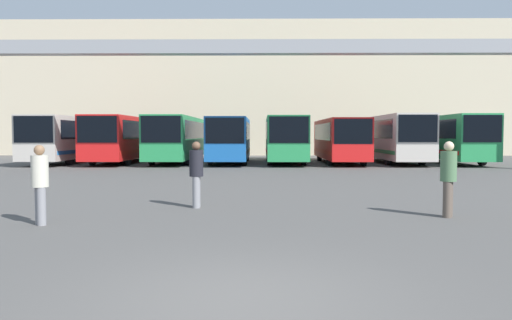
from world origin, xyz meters
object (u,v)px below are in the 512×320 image
at_px(pedestrian_mid_right, 40,183).
at_px(bus_slot_6, 392,136).
at_px(bus_slot_1, 123,137).
at_px(pedestrian_mid_left, 448,177).
at_px(pedestrian_near_left, 196,173).
at_px(bus_slot_4, 285,137).
at_px(bus_slot_3, 230,138).
at_px(bus_slot_2, 177,137).
at_px(bus_slot_5, 340,138).
at_px(bus_slot_0, 71,137).
at_px(bus_slot_7, 448,136).

bearing_deg(pedestrian_mid_right, bus_slot_6, 113.17).
xyz_separation_m(bus_slot_1, pedestrian_mid_right, (4.89, -24.23, -0.90)).
xyz_separation_m(pedestrian_mid_right, pedestrian_mid_left, (9.31, 1.11, 0.03)).
bearing_deg(pedestrian_near_left, bus_slot_4, -9.69).
bearing_deg(bus_slot_6, bus_slot_3, -175.92).
distance_m(bus_slot_3, bus_slot_6, 11.39).
relative_size(bus_slot_2, bus_slot_5, 1.16).
relative_size(bus_slot_0, pedestrian_mid_left, 6.46).
bearing_deg(pedestrian_mid_left, bus_slot_4, 38.81).
bearing_deg(bus_slot_6, pedestrian_mid_right, -119.88).
xyz_separation_m(bus_slot_1, bus_slot_5, (15.14, -0.59, -0.11)).
relative_size(bus_slot_6, pedestrian_mid_right, 6.65).
xyz_separation_m(bus_slot_5, pedestrian_near_left, (-7.17, -21.04, -0.78)).
bearing_deg(bus_slot_2, pedestrian_mid_left, -65.95).
height_order(bus_slot_3, bus_slot_5, bus_slot_3).
bearing_deg(pedestrian_mid_right, pedestrian_near_left, 93.19).
xyz_separation_m(bus_slot_4, bus_slot_6, (7.57, 0.37, 0.06)).
distance_m(bus_slot_0, bus_slot_5, 18.95).
xyz_separation_m(bus_slot_1, pedestrian_mid_left, (14.21, -23.12, -0.87)).
height_order(bus_slot_1, pedestrian_near_left, bus_slot_1).
bearing_deg(bus_slot_1, pedestrian_mid_right, -78.59).
bearing_deg(bus_slot_5, bus_slot_2, 175.89).
relative_size(bus_slot_0, bus_slot_1, 1.04).
bearing_deg(bus_slot_1, bus_slot_3, -4.58).
relative_size(bus_slot_6, pedestrian_near_left, 6.52).
distance_m(bus_slot_1, bus_slot_5, 15.16).
bearing_deg(bus_slot_1, pedestrian_near_left, -69.75).
relative_size(bus_slot_3, bus_slot_4, 0.92).
relative_size(pedestrian_mid_right, pedestrian_mid_left, 0.97).
bearing_deg(bus_slot_3, pedestrian_mid_left, -73.58).
xyz_separation_m(bus_slot_2, bus_slot_4, (7.57, -0.39, -0.03)).
bearing_deg(bus_slot_5, bus_slot_0, 177.51).
bearing_deg(bus_slot_4, bus_slot_2, 177.03).
bearing_deg(bus_slot_2, bus_slot_0, 179.96).
relative_size(pedestrian_mid_right, pedestrian_near_left, 0.98).
xyz_separation_m(bus_slot_2, bus_slot_5, (11.36, -0.82, -0.11)).
relative_size(bus_slot_3, pedestrian_near_left, 5.61).
relative_size(bus_slot_4, pedestrian_near_left, 6.11).
bearing_deg(pedestrian_mid_left, bus_slot_0, 69.35).
relative_size(bus_slot_1, pedestrian_mid_right, 6.42).
relative_size(bus_slot_0, bus_slot_4, 1.07).
xyz_separation_m(bus_slot_0, bus_slot_1, (3.79, -0.23, 0.00)).
relative_size(bus_slot_2, bus_slot_4, 1.07).
bearing_deg(bus_slot_1, pedestrian_mid_left, -58.43).
distance_m(pedestrian_mid_right, pedestrian_mid_left, 9.38).
relative_size(bus_slot_4, pedestrian_mid_left, 6.02).
bearing_deg(bus_slot_5, pedestrian_mid_right, -113.45).
distance_m(bus_slot_6, pedestrian_near_left, 24.44).
bearing_deg(bus_slot_7, pedestrian_mid_left, -110.36).
bearing_deg(bus_slot_6, bus_slot_5, -168.19).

